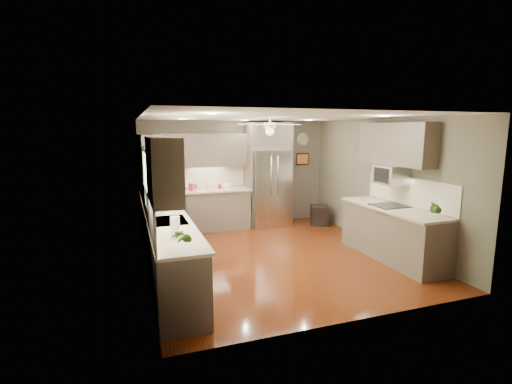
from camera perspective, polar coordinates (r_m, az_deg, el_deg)
floor at (r=6.92m, az=2.95°, el=-9.75°), size 5.00×5.00×0.00m
ceiling at (r=6.53m, az=3.14°, el=11.43°), size 5.00×5.00×0.00m
wall_back at (r=8.95m, az=-3.05°, el=2.89°), size 4.50×0.00×4.50m
wall_front at (r=4.44m, az=15.38°, el=-4.23°), size 4.50×0.00×4.50m
wall_left at (r=6.13m, az=-16.82°, el=-0.57°), size 0.00×5.00×5.00m
wall_right at (r=7.74m, az=18.64°, el=1.37°), size 0.00×5.00×5.00m
canister_a at (r=8.42m, az=-10.00°, el=0.76°), size 0.13×0.13×0.16m
canister_b at (r=8.45m, az=-9.29°, el=0.75°), size 0.10×0.10×0.14m
canister_c at (r=8.50m, az=-7.41°, el=0.98°), size 0.12×0.12×0.17m
canister_d at (r=8.56m, az=-5.64°, el=0.86°), size 0.09×0.09×0.11m
soap_bottle at (r=6.02m, az=-14.97°, el=-2.64°), size 0.12×0.12×0.21m
potted_plant_left at (r=4.28m, az=-11.44°, el=-6.75°), size 0.19×0.16×0.31m
potted_plant_right at (r=6.27m, az=25.93°, el=-2.26°), size 0.22×0.21×0.33m
bowl at (r=8.61m, az=-4.43°, el=0.70°), size 0.21×0.21×0.05m
left_run at (r=6.47m, az=-13.92°, el=-6.90°), size 0.65×4.70×1.45m
back_run at (r=8.62m, az=-7.08°, el=-2.59°), size 1.85×0.65×1.45m
uppers at (r=6.98m, az=-4.82°, el=6.13°), size 4.50×4.70×0.95m
window at (r=5.59m, az=-16.42°, el=1.63°), size 0.05×1.12×0.92m
sink at (r=5.73m, az=-13.23°, el=-4.60°), size 0.50×0.70×0.32m
refrigerator at (r=8.86m, az=1.93°, el=2.43°), size 1.06×0.75×2.45m
right_run at (r=7.08m, az=20.22°, el=-5.77°), size 0.70×2.20×1.45m
microwave at (r=7.15m, az=20.01°, el=2.51°), size 0.43×0.55×0.34m
ceiling_fan at (r=6.81m, az=2.15°, el=9.95°), size 1.18×1.18×0.32m
recessed_lights at (r=6.89m, az=1.53°, el=11.29°), size 2.84×3.14×0.01m
wall_clock at (r=9.52m, az=7.21°, el=8.05°), size 0.30×0.03×0.30m
framed_print at (r=9.54m, az=7.16°, el=5.05°), size 0.36×0.03×0.30m
stool at (r=9.15m, az=9.75°, el=-3.53°), size 0.53×0.53×0.48m
paper_towel at (r=4.75m, az=-12.33°, el=-5.32°), size 0.12×0.12×0.29m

